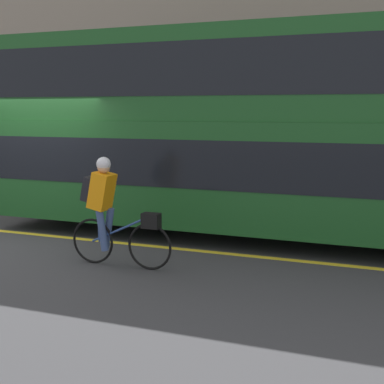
% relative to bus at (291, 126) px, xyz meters
% --- Properties ---
extents(ground_plane, '(80.00, 80.00, 0.00)m').
position_rel_bus_xyz_m(ground_plane, '(-4.34, -1.48, -2.04)').
color(ground_plane, '#38383A').
extents(road_center_line, '(50.00, 0.14, 0.01)m').
position_rel_bus_xyz_m(road_center_line, '(-4.34, -1.23, -2.03)').
color(road_center_line, yellow).
rests_on(road_center_line, ground_plane).
extents(sidewalk_curb, '(60.00, 2.15, 0.13)m').
position_rel_bus_xyz_m(sidewalk_curb, '(-4.34, 3.34, -1.97)').
color(sidewalk_curb, gray).
rests_on(sidewalk_curb, ground_plane).
extents(building_facade, '(60.00, 0.30, 9.36)m').
position_rel_bus_xyz_m(building_facade, '(-4.34, 4.56, 2.64)').
color(building_facade, gray).
rests_on(building_facade, ground_plane).
extents(bus, '(10.97, 2.45, 3.66)m').
position_rel_bus_xyz_m(bus, '(0.00, 0.00, 0.00)').
color(bus, black).
rests_on(bus, ground_plane).
extents(cyclist_on_bike, '(1.64, 0.32, 1.63)m').
position_rel_bus_xyz_m(cyclist_on_bike, '(-2.19, -2.47, -1.16)').
color(cyclist_on_bike, black).
rests_on(cyclist_on_bike, ground_plane).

